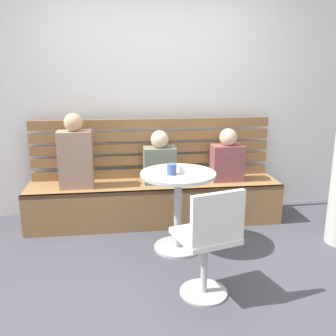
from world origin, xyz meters
The scene contains 11 objects.
ground centered at (0.00, 0.00, 0.00)m, with size 8.00×8.00×0.00m, color #42424C.
back_wall centered at (0.00, 1.64, 1.45)m, with size 5.20×0.10×2.90m, color silver.
booth_bench centered at (0.00, 1.20, 0.22)m, with size 2.70×0.52×0.44m.
booth_backrest centered at (0.00, 1.44, 0.78)m, with size 2.65×0.04×0.66m.
cafe_table centered at (0.15, 0.53, 0.52)m, with size 0.68×0.68×0.74m.
white_chair centered at (0.25, -0.28, 0.46)m, with size 0.49×0.49×0.85m.
person_adult centered at (-0.81, 1.18, 0.79)m, with size 0.34×0.22×0.77m.
person_child_left centered at (0.06, 1.23, 0.69)m, with size 0.34×0.22×0.57m.
person_child_middle centered at (0.80, 1.22, 0.69)m, with size 0.34×0.22×0.57m.
cup_mug_blue centered at (0.08, 0.47, 0.79)m, with size 0.08×0.08×0.10m, color #3D5B9E.
cup_espresso_small centered at (0.17, 0.54, 0.77)m, with size 0.06×0.06×0.06m, color silver.
Camera 1 is at (-0.37, -2.68, 1.64)m, focal length 40.44 mm.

